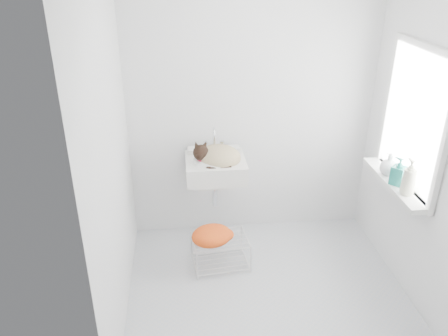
{
  "coord_description": "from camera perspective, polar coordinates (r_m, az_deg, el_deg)",
  "views": [
    {
      "loc": [
        -0.63,
        -2.75,
        2.47
      ],
      "look_at": [
        -0.3,
        0.5,
        0.88
      ],
      "focal_mm": 36.06,
      "sensor_mm": 36.0,
      "label": 1
    }
  ],
  "objects": [
    {
      "name": "back_wall",
      "position": [
        4.0,
        3.54,
        8.1
      ],
      "size": [
        2.2,
        0.02,
        2.5
      ],
      "primitive_type": "cube",
      "color": "silver",
      "rests_on": "ground"
    },
    {
      "name": "window_glass",
      "position": [
        3.6,
        23.14,
        5.66
      ],
      "size": [
        0.01,
        0.8,
        1.0
      ],
      "primitive_type": "cube",
      "color": "white",
      "rests_on": "right_wall"
    },
    {
      "name": "faucet",
      "position": [
        3.97,
        -1.34,
        4.03
      ],
      "size": [
        0.19,
        0.13,
        0.19
      ],
      "primitive_type": null,
      "color": "silver",
      "rests_on": "sink"
    },
    {
      "name": "floor",
      "position": [
        3.75,
        5.5,
        -15.39
      ],
      "size": [
        2.2,
        2.0,
        0.02
      ],
      "primitive_type": "cube",
      "color": "#B3B8C0",
      "rests_on": "ground"
    },
    {
      "name": "sink",
      "position": [
        3.86,
        -1.1,
        1.11
      ],
      "size": [
        0.51,
        0.45,
        0.21
      ],
      "primitive_type": "cube",
      "color": "white",
      "rests_on": "back_wall"
    },
    {
      "name": "bottle_a",
      "position": [
        3.58,
        22.08,
        -3.07
      ],
      "size": [
        0.1,
        0.1,
        0.23
      ],
      "primitive_type": "imported",
      "rotation": [
        0.0,
        0.0,
        3.25
      ],
      "color": "beige",
      "rests_on": "windowsill"
    },
    {
      "name": "towel",
      "position": [
        3.78,
        -1.56,
        -9.09
      ],
      "size": [
        0.39,
        0.32,
        0.14
      ],
      "primitive_type": "ellipsoid",
      "rotation": [
        0.0,
        0.0,
        0.27
      ],
      "color": "orange",
      "rests_on": "wire_rack"
    },
    {
      "name": "windowsill",
      "position": [
        3.76,
        20.77,
        -1.78
      ],
      "size": [
        0.16,
        0.88,
        0.04
      ],
      "primitive_type": "cube",
      "color": "white",
      "rests_on": "right_wall"
    },
    {
      "name": "wire_rack",
      "position": [
        3.92,
        -0.46,
        -10.4
      ],
      "size": [
        0.48,
        0.36,
        0.27
      ],
      "primitive_type": "cube",
      "rotation": [
        0.0,
        0.0,
        0.11
      ],
      "color": "silver",
      "rests_on": "floor"
    },
    {
      "name": "right_wall",
      "position": [
        3.47,
        24.54,
        2.94
      ],
      "size": [
        0.02,
        2.0,
        2.5
      ],
      "primitive_type": "cube",
      "color": "silver",
      "rests_on": "ground"
    },
    {
      "name": "bottle_c",
      "position": [
        3.83,
        20.01,
        -0.79
      ],
      "size": [
        0.18,
        0.18,
        0.18
      ],
      "primitive_type": "imported",
      "rotation": [
        0.0,
        0.0,
        4.39
      ],
      "color": "white",
      "rests_on": "windowsill"
    },
    {
      "name": "cat",
      "position": [
        3.83,
        -0.88,
        1.55
      ],
      "size": [
        0.44,
        0.38,
        0.25
      ],
      "rotation": [
        0.0,
        0.0,
        -0.21
      ],
      "color": "tan",
      "rests_on": "sink"
    },
    {
      "name": "bottle_b",
      "position": [
        3.7,
        21.02,
        -1.9
      ],
      "size": [
        0.14,
        0.14,
        0.22
      ],
      "primitive_type": "imported",
      "rotation": [
        0.0,
        0.0,
        3.85
      ],
      "color": "#1C7C71",
      "rests_on": "windowsill"
    },
    {
      "name": "window_frame",
      "position": [
        3.59,
        22.93,
        5.66
      ],
      "size": [
        0.04,
        0.9,
        1.1
      ],
      "primitive_type": "cube",
      "color": "white",
      "rests_on": "right_wall"
    },
    {
      "name": "left_wall",
      "position": [
        3.05,
        -14.2,
        1.5
      ],
      "size": [
        0.02,
        2.0,
        2.5
      ],
      "primitive_type": "cube",
      "color": "silver",
      "rests_on": "ground"
    }
  ]
}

